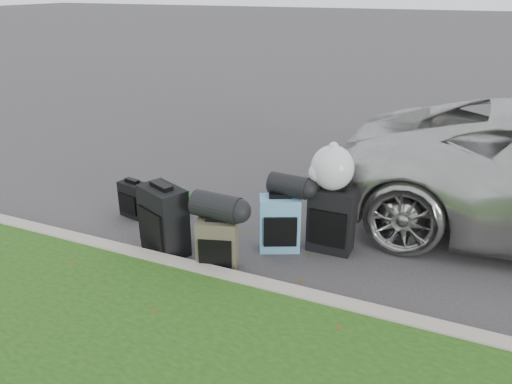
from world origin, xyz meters
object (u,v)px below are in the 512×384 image
at_px(suitcase_olive, 218,245).
at_px(tote_navy, 214,232).
at_px(suitcase_large_black_left, 164,220).
at_px(suitcase_teal, 280,224).
at_px(suitcase_small_black, 134,199).
at_px(tote_green, 176,203).
at_px(suitcase_large_black_right, 331,220).

distance_m(suitcase_olive, tote_navy, 0.64).
distance_m(suitcase_large_black_left, suitcase_teal, 1.31).
bearing_deg(suitcase_small_black, suitcase_olive, -12.64).
height_order(suitcase_teal, tote_navy, suitcase_teal).
xyz_separation_m(suitcase_large_black_left, tote_green, (-0.43, 0.89, -0.22)).
bearing_deg(suitcase_large_black_right, suitcase_small_black, -176.65).
relative_size(suitcase_small_black, tote_green, 1.37).
bearing_deg(tote_green, suitcase_olive, -27.73).
bearing_deg(suitcase_large_black_left, suitcase_olive, 16.14).
bearing_deg(suitcase_large_black_right, tote_green, 177.63).
xyz_separation_m(suitcase_large_black_left, suitcase_teal, (1.17, 0.59, -0.07)).
bearing_deg(suitcase_teal, suitcase_small_black, 153.69).
bearing_deg(tote_navy, suitcase_olive, -81.64).
relative_size(suitcase_small_black, suitcase_large_black_left, 0.60).
bearing_deg(suitcase_large_black_right, suitcase_large_black_left, -154.87).
xyz_separation_m(suitcase_large_black_right, tote_green, (-2.14, 0.07, -0.20)).
xyz_separation_m(suitcase_large_black_right, tote_navy, (-1.32, -0.40, -0.25)).
distance_m(suitcase_large_black_right, tote_navy, 1.40).
xyz_separation_m(suitcase_small_black, tote_navy, (1.31, -0.22, -0.11)).
height_order(suitcase_small_black, suitcase_teal, suitcase_teal).
xyz_separation_m(suitcase_small_black, suitcase_large_black_left, (0.91, -0.64, 0.16)).
bearing_deg(tote_green, suitcase_teal, 1.98).
bearing_deg(suitcase_large_black_right, suitcase_olive, -137.53).
xyz_separation_m(suitcase_large_black_left, suitcase_olive, (0.73, -0.09, -0.11)).
bearing_deg(suitcase_olive, suitcase_small_black, 138.72).
relative_size(suitcase_teal, suitcase_large_black_right, 0.86).
height_order(suitcase_large_black_left, tote_navy, suitcase_large_black_left).
bearing_deg(suitcase_small_black, suitcase_large_black_left, -23.73).
xyz_separation_m(suitcase_small_black, suitcase_teal, (2.08, -0.05, 0.09)).
bearing_deg(tote_navy, suitcase_large_black_left, -157.07).
distance_m(suitcase_small_black, tote_green, 0.55).
xyz_separation_m(suitcase_teal, suitcase_large_black_right, (0.54, 0.23, 0.05)).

